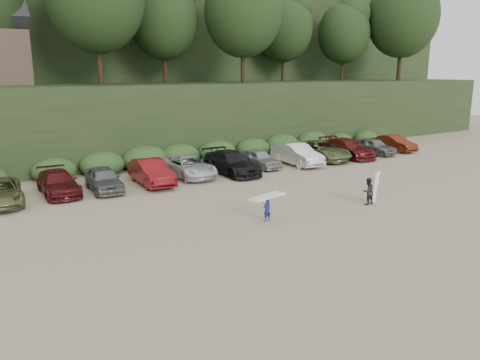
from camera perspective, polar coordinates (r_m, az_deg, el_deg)
ground at (r=23.88m, az=6.40°, el=-4.05°), size 120.00×120.00×0.00m
hillside_backdrop at (r=55.52m, az=-18.82°, el=16.81°), size 90.00×41.50×28.00m
parked_cars at (r=32.17m, az=-3.44°, el=1.87°), size 39.88×6.07×1.64m
child_surfer at (r=22.34m, az=3.33°, el=-2.91°), size 2.18×1.08×1.26m
adult_surfer at (r=26.05m, az=15.40°, el=-1.28°), size 1.19×0.57×1.74m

